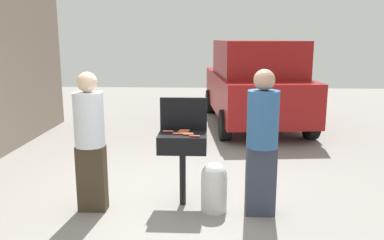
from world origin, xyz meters
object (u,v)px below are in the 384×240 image
object	(u,v)px
person_right	(262,138)
hot_dog_0	(185,130)
hot_dog_1	(183,132)
propane_tank	(214,186)
hot_dog_5	(168,131)
hot_dog_2	(195,136)
bbq_grill	(183,145)
hot_dog_4	(185,133)
parked_minivan	(255,83)
person_left	(90,137)
hot_dog_7	(188,134)
hot_dog_3	(178,134)
hot_dog_6	(188,135)

from	to	relation	value
person_right	hot_dog_0	bearing A→B (deg)	-18.46
hot_dog_1	propane_tank	size ratio (longest dim) A/B	0.21
hot_dog_5	person_right	bearing A→B (deg)	-15.70
hot_dog_2	hot_dog_5	size ratio (longest dim) A/B	1.00
bbq_grill	person_right	xyz separation A→B (m)	(0.95, -0.25, 0.17)
hot_dog_0	propane_tank	xyz separation A→B (m)	(0.38, -0.30, -0.62)
bbq_grill	propane_tank	size ratio (longest dim) A/B	1.50
hot_dog_0	hot_dog_5	world-z (taller)	same
hot_dog_0	hot_dog_1	distance (m)	0.07
hot_dog_4	hot_dog_5	xyz separation A→B (m)	(-0.22, 0.09, 0.00)
hot_dog_5	parked_minivan	xyz separation A→B (m)	(1.59, 4.78, 0.08)
hot_dog_2	hot_dog_4	xyz separation A→B (m)	(-0.12, 0.15, 0.00)
bbq_grill	hot_dog_5	distance (m)	0.25
hot_dog_1	person_right	xyz separation A→B (m)	(0.95, -0.31, 0.01)
bbq_grill	hot_dog_0	size ratio (longest dim) A/B	7.14
bbq_grill	person_left	xyz separation A→B (m)	(-1.10, -0.22, 0.14)
hot_dog_7	hot_dog_2	bearing A→B (deg)	-53.31
hot_dog_3	propane_tank	distance (m)	0.77
bbq_grill	person_right	distance (m)	1.00
hot_dog_7	bbq_grill	bearing A→B (deg)	145.71
hot_dog_6	hot_dog_7	distance (m)	0.04
hot_dog_6	person_right	world-z (taller)	person_right
hot_dog_6	parked_minivan	size ratio (longest dim) A/B	0.03
hot_dog_4	hot_dog_5	world-z (taller)	same
hot_dog_4	bbq_grill	bearing A→B (deg)	153.62
hot_dog_2	hot_dog_6	size ratio (longest dim) A/B	1.00
hot_dog_0	hot_dog_6	size ratio (longest dim) A/B	1.00
hot_dog_2	hot_dog_7	size ratio (longest dim) A/B	1.00
hot_dog_5	hot_dog_4	bearing A→B (deg)	-21.57
hot_dog_1	hot_dog_4	size ratio (longest dim) A/B	1.00
hot_dog_7	propane_tank	bearing A→B (deg)	-20.74
hot_dog_2	hot_dog_3	bearing A→B (deg)	152.01
person_right	hot_dog_5	bearing A→B (deg)	-12.24
hot_dog_0	person_right	xyz separation A→B (m)	(0.93, -0.37, 0.01)
hot_dog_2	person_left	world-z (taller)	person_left
hot_dog_1	parked_minivan	distance (m)	4.99
propane_tank	person_right	xyz separation A→B (m)	(0.55, -0.08, 0.63)
propane_tank	parked_minivan	world-z (taller)	parked_minivan
bbq_grill	propane_tank	distance (m)	0.63
propane_tank	person_left	world-z (taller)	person_left
hot_dog_5	propane_tank	xyz separation A→B (m)	(0.58, -0.24, -0.62)
parked_minivan	person_right	bearing A→B (deg)	79.20
hot_dog_0	parked_minivan	world-z (taller)	parked_minivan
hot_dog_5	person_left	size ratio (longest dim) A/B	0.08
hot_dog_5	hot_dog_6	distance (m)	0.31
bbq_grill	person_right	size ratio (longest dim) A/B	0.53
hot_dog_0	hot_dog_6	distance (m)	0.22
hot_dog_0	hot_dog_5	distance (m)	0.21
person_right	hot_dog_6	bearing A→B (deg)	-6.89
hot_dog_3	bbq_grill	bearing A→B (deg)	47.73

